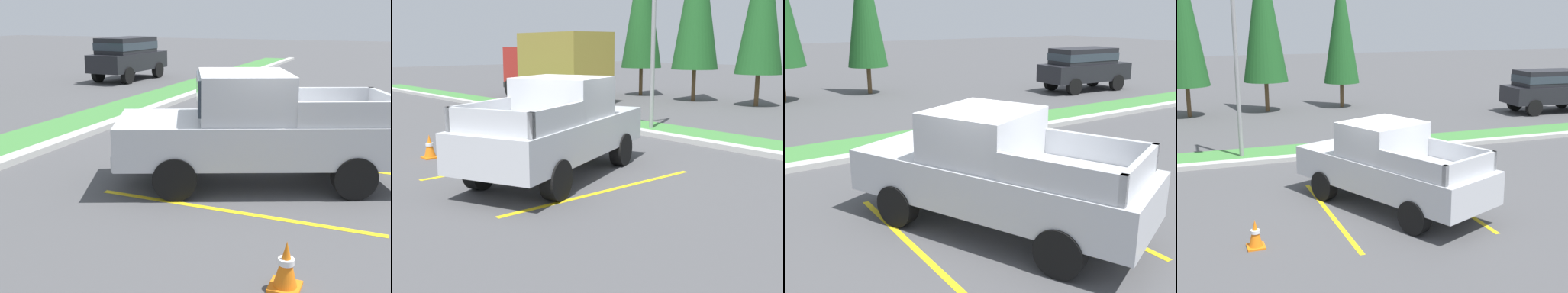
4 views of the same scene
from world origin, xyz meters
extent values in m
plane|color=#4C4C4F|center=(0.00, 0.00, 0.00)|extent=(120.00, 120.00, 0.00)
cube|color=yellow|center=(-1.47, -0.27, 0.00)|extent=(0.12, 4.80, 0.01)
cube|color=yellow|center=(1.63, -0.27, 0.00)|extent=(0.12, 4.80, 0.01)
cube|color=#B2B2AD|center=(0.00, 5.00, 0.07)|extent=(56.00, 0.40, 0.15)
cube|color=#42843D|center=(0.00, 6.10, 0.03)|extent=(56.00, 1.80, 0.06)
cylinder|color=black|center=(-1.32, 0.81, 0.38)|extent=(0.56, 0.81, 0.76)
cylinder|color=black|center=(0.23, 1.49, 0.38)|extent=(0.56, 0.81, 0.76)
cylinder|color=black|center=(-0.07, -2.03, 0.38)|extent=(0.56, 0.81, 0.76)
cylinder|color=black|center=(1.49, -1.34, 0.38)|extent=(0.56, 0.81, 0.76)
cube|color=silver|center=(0.08, -0.27, 0.88)|extent=(3.84, 5.52, 0.76)
cube|color=silver|center=(-0.04, 0.01, 1.68)|extent=(2.26, 2.17, 0.84)
cube|color=#2D3842|center=(-0.37, 0.76, 1.73)|extent=(1.51, 0.71, 0.63)
cube|color=silver|center=(-0.11, -1.94, 1.48)|extent=(0.86, 1.78, 0.44)
cube|color=silver|center=(1.45, -1.25, 1.48)|extent=(0.86, 1.78, 0.44)
cube|color=silver|center=(1.03, -2.42, 1.48)|extent=(1.69, 0.82, 0.44)
cube|color=silver|center=(-0.95, 2.07, 0.64)|extent=(1.72, 0.88, 0.28)
cylinder|color=black|center=(14.20, 10.77, 0.40)|extent=(0.81, 0.30, 0.80)
cylinder|color=black|center=(11.40, 10.92, 0.40)|extent=(0.81, 0.30, 0.80)
cylinder|color=black|center=(11.31, 9.22, 0.40)|extent=(0.81, 0.30, 0.80)
cube|color=black|center=(12.76, 10.00, 0.92)|extent=(4.69, 2.08, 0.84)
cube|color=black|center=(12.61, 10.00, 1.72)|extent=(3.18, 1.84, 0.76)
cube|color=#2D3842|center=(12.61, 10.00, 1.70)|extent=(3.23, 1.88, 0.36)
cylinder|color=gray|center=(-2.85, 5.90, 3.05)|extent=(0.14, 0.14, 6.10)
cylinder|color=brown|center=(-4.31, 14.65, 0.74)|extent=(0.20, 0.20, 1.48)
cone|color=#1E5623|center=(-4.31, 14.65, 4.84)|extent=(2.13, 2.13, 6.73)
cylinder|color=brown|center=(-0.55, 14.96, 0.76)|extent=(0.20, 0.20, 1.52)
cone|color=#1E5623|center=(-0.55, 14.96, 4.98)|extent=(2.20, 2.20, 6.92)
cylinder|color=brown|center=(3.41, 15.04, 0.65)|extent=(0.20, 0.20, 1.29)
cone|color=#1E5623|center=(3.41, 15.04, 4.23)|extent=(1.86, 1.86, 5.88)
cube|color=orange|center=(-3.40, -1.59, 0.02)|extent=(0.36, 0.36, 0.04)
cone|color=orange|center=(-3.40, -1.59, 0.32)|extent=(0.28, 0.28, 0.56)
cylinder|color=white|center=(-3.40, -1.59, 0.35)|extent=(0.19, 0.19, 0.07)
camera|label=1|loc=(-8.40, -2.57, 3.05)|focal=44.27mm
camera|label=2|loc=(8.64, -6.71, 2.75)|focal=47.12mm
camera|label=3|loc=(-4.23, -6.26, 3.61)|focal=41.91mm
camera|label=4|loc=(-4.57, -11.82, 4.52)|focal=48.69mm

